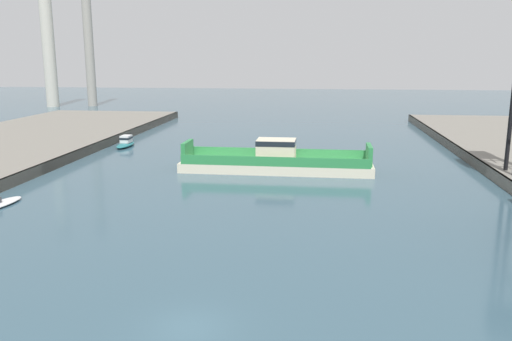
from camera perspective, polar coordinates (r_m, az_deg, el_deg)
ground_plane at (r=27.28m, az=-7.28°, el=-16.67°), size 400.00×400.00×0.00m
chain_ferry at (r=61.56m, az=2.21°, el=1.00°), size 22.47×6.04×3.76m
moored_boat_mid_left at (r=80.85m, az=-14.02°, el=2.98°), size 1.97×5.84×1.64m
smokestack_distant_a at (r=152.38m, az=-21.79°, el=13.65°), size 3.53×3.53×36.08m
smokestack_distant_b at (r=150.73m, az=-17.83°, el=13.90°), size 2.64×2.64×35.76m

